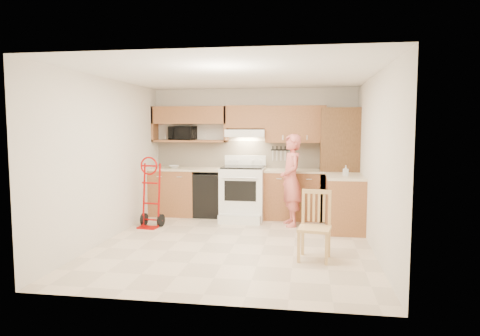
% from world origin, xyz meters
% --- Properties ---
extents(floor, '(4.00, 4.50, 0.02)m').
position_xyz_m(floor, '(0.00, 0.00, -0.01)').
color(floor, beige).
rests_on(floor, ground).
extents(ceiling, '(4.00, 4.50, 0.02)m').
position_xyz_m(ceiling, '(0.00, 0.00, 2.51)').
color(ceiling, white).
rests_on(ceiling, ground).
extents(wall_back, '(4.00, 0.02, 2.50)m').
position_xyz_m(wall_back, '(0.00, 2.26, 1.25)').
color(wall_back, beige).
rests_on(wall_back, ground).
extents(wall_front, '(4.00, 0.02, 2.50)m').
position_xyz_m(wall_front, '(0.00, -2.26, 1.25)').
color(wall_front, beige).
rests_on(wall_front, ground).
extents(wall_left, '(0.02, 4.50, 2.50)m').
position_xyz_m(wall_left, '(-2.01, 0.00, 1.25)').
color(wall_left, beige).
rests_on(wall_left, ground).
extents(wall_right, '(0.02, 4.50, 2.50)m').
position_xyz_m(wall_right, '(2.01, 0.00, 1.25)').
color(wall_right, beige).
rests_on(wall_right, ground).
extents(backsplash, '(3.92, 0.03, 0.55)m').
position_xyz_m(backsplash, '(0.00, 2.23, 1.20)').
color(backsplash, beige).
rests_on(backsplash, wall_back).
extents(lower_cab_left, '(0.90, 0.60, 0.90)m').
position_xyz_m(lower_cab_left, '(-1.55, 1.95, 0.45)').
color(lower_cab_left, '#A15D36').
rests_on(lower_cab_left, ground).
extents(dishwasher, '(0.60, 0.60, 0.85)m').
position_xyz_m(dishwasher, '(-0.80, 1.95, 0.42)').
color(dishwasher, black).
rests_on(dishwasher, ground).
extents(lower_cab_right, '(1.14, 0.60, 0.90)m').
position_xyz_m(lower_cab_right, '(0.83, 1.95, 0.45)').
color(lower_cab_right, '#A15D36').
rests_on(lower_cab_right, ground).
extents(countertop_left, '(1.50, 0.63, 0.04)m').
position_xyz_m(countertop_left, '(-1.25, 1.95, 0.92)').
color(countertop_left, beige).
rests_on(countertop_left, lower_cab_left).
extents(countertop_right, '(1.14, 0.63, 0.04)m').
position_xyz_m(countertop_right, '(0.83, 1.95, 0.92)').
color(countertop_right, beige).
rests_on(countertop_right, lower_cab_right).
extents(cab_return_right, '(0.60, 1.00, 0.90)m').
position_xyz_m(cab_return_right, '(1.70, 1.15, 0.45)').
color(cab_return_right, '#A15D36').
rests_on(cab_return_right, ground).
extents(countertop_return, '(0.63, 1.00, 0.04)m').
position_xyz_m(countertop_return, '(1.70, 1.15, 0.92)').
color(countertop_return, beige).
rests_on(countertop_return, cab_return_right).
extents(pantry_tall, '(0.70, 0.60, 2.10)m').
position_xyz_m(pantry_tall, '(1.65, 1.95, 1.05)').
color(pantry_tall, brown).
rests_on(pantry_tall, ground).
extents(upper_cab_left, '(1.50, 0.33, 0.34)m').
position_xyz_m(upper_cab_left, '(-1.25, 2.08, 1.98)').
color(upper_cab_left, '#A15D36').
rests_on(upper_cab_left, wall_back).
extents(upper_shelf_mw, '(1.50, 0.33, 0.04)m').
position_xyz_m(upper_shelf_mw, '(-1.25, 2.08, 1.47)').
color(upper_shelf_mw, '#A15D36').
rests_on(upper_shelf_mw, wall_back).
extents(upper_cab_center, '(0.76, 0.33, 0.44)m').
position_xyz_m(upper_cab_center, '(-0.12, 2.08, 1.94)').
color(upper_cab_center, '#A15D36').
rests_on(upper_cab_center, wall_back).
extents(upper_cab_right, '(1.14, 0.33, 0.70)m').
position_xyz_m(upper_cab_right, '(0.83, 2.08, 1.80)').
color(upper_cab_right, '#A15D36').
rests_on(upper_cab_right, wall_back).
extents(range_hood, '(0.76, 0.46, 0.14)m').
position_xyz_m(range_hood, '(-0.12, 2.02, 1.63)').
color(range_hood, white).
rests_on(range_hood, wall_back).
extents(knife_strip, '(0.40, 0.05, 0.29)m').
position_xyz_m(knife_strip, '(0.55, 2.21, 1.24)').
color(knife_strip, black).
rests_on(knife_strip, backsplash).
extents(microwave, '(0.53, 0.39, 0.28)m').
position_xyz_m(microwave, '(-1.40, 2.08, 1.63)').
color(microwave, black).
rests_on(microwave, upper_shelf_mw).
extents(range, '(0.81, 1.07, 1.19)m').
position_xyz_m(range, '(-0.14, 1.72, 0.60)').
color(range, white).
rests_on(range, ground).
extents(person, '(0.54, 0.68, 1.63)m').
position_xyz_m(person, '(0.78, 1.35, 0.81)').
color(person, '#D0625B').
rests_on(person, ground).
extents(hand_truck, '(0.49, 0.45, 1.12)m').
position_xyz_m(hand_truck, '(-1.65, 0.84, 0.56)').
color(hand_truck, '#A40805').
rests_on(hand_truck, ground).
extents(dining_chair, '(0.47, 0.50, 0.91)m').
position_xyz_m(dining_chair, '(1.17, -0.61, 0.46)').
color(dining_chair, '#DEB971').
rests_on(dining_chair, ground).
extents(soap_bottle, '(0.09, 0.09, 0.17)m').
position_xyz_m(soap_bottle, '(1.70, 1.11, 1.02)').
color(soap_bottle, white).
rests_on(soap_bottle, countertop_return).
extents(bowl, '(0.27, 0.27, 0.05)m').
position_xyz_m(bowl, '(-1.55, 1.95, 0.97)').
color(bowl, white).
rests_on(bowl, countertop_left).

